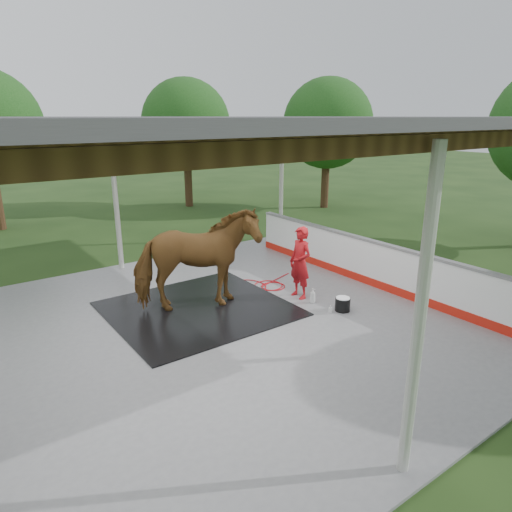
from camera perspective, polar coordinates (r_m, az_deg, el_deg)
ground at (r=9.31m, az=-6.24°, el=-9.22°), size 100.00×100.00×0.00m
concrete_slab at (r=9.30m, az=-6.24°, el=-9.08°), size 12.00×10.00×0.05m
pavilion_structure at (r=8.35m, az=-7.14°, el=15.98°), size 12.60×10.60×4.05m
dasher_board at (r=11.86m, az=13.28°, el=-0.64°), size 0.16×8.00×1.15m
tree_belt at (r=9.29m, az=-8.22°, el=14.94°), size 28.00×28.00×5.80m
rubber_mat at (r=10.15m, az=-7.21°, el=-6.54°), size 3.68×3.45×0.03m
horse at (r=9.76m, az=-7.45°, el=-0.50°), size 2.86×1.97×2.21m
handler at (r=10.51m, az=5.55°, el=-0.84°), size 0.41×0.62×1.68m
wash_bucket at (r=10.12m, az=10.77°, el=-5.91°), size 0.33×0.33×0.30m
soap_bottle_a at (r=10.43m, az=7.10°, el=-4.94°), size 0.15×0.15×0.34m
soap_bottle_b at (r=10.03m, az=9.28°, el=-6.52°), size 0.10×0.10×0.16m
hose_coil at (r=11.34m, az=0.02°, el=-3.82°), size 2.08×1.20×0.02m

